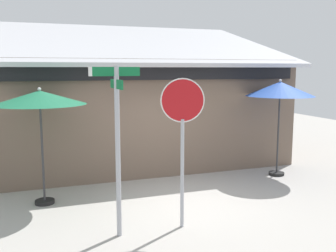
# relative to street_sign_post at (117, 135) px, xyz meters

# --- Properties ---
(ground_plane) EXTENTS (28.00, 28.00, 0.10)m
(ground_plane) POSITION_rel_street_sign_post_xyz_m (1.85, 1.35, -1.94)
(ground_plane) COLOR #ADA8A0
(cafe_building) EXTENTS (9.47, 6.02, 4.77)m
(cafe_building) POSITION_rel_street_sign_post_xyz_m (1.91, 6.11, -0.13)
(cafe_building) COLOR #705B4C
(cafe_building) RESTS_ON ground
(street_sign_post) EXTENTS (0.90, 0.84, 3.11)m
(street_sign_post) POSITION_rel_street_sign_post_xyz_m (0.00, 0.00, 0.00)
(street_sign_post) COLOR #A8AAB2
(street_sign_post) RESTS_ON ground
(stop_sign) EXTENTS (0.81, 0.23, 2.89)m
(stop_sign) POSITION_rel_street_sign_post_xyz_m (1.24, -0.01, 0.15)
(stop_sign) COLOR #A8AAB2
(stop_sign) RESTS_ON ground
(patio_umbrella_forest_green_left) EXTENTS (2.03, 2.03, 2.66)m
(patio_umbrella_forest_green_left) POSITION_rel_street_sign_post_xyz_m (-1.24, 2.25, 0.50)
(patio_umbrella_forest_green_left) COLOR black
(patio_umbrella_forest_green_left) RESTS_ON ground
(patio_umbrella_royal_blue_center) EXTENTS (1.92, 1.92, 2.77)m
(patio_umbrella_royal_blue_center) POSITION_rel_street_sign_post_xyz_m (5.20, 2.50, 0.58)
(patio_umbrella_royal_blue_center) COLOR black
(patio_umbrella_royal_blue_center) RESTS_ON ground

